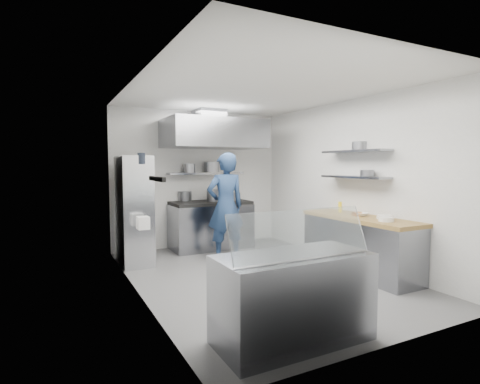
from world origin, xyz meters
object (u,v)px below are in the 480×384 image
gas_range (211,226)px  wire_rack (134,210)px  chef (226,206)px  display_case (293,298)px

gas_range → wire_rack: bearing=-162.6°
gas_range → wire_rack: 1.77m
gas_range → chef: chef is taller
wire_rack → display_case: wire_rack is taller
wire_rack → display_case: size_ratio=1.23×
gas_range → display_case: (-0.86, -4.10, -0.03)m
chef → wire_rack: (-1.53, 0.42, -0.03)m
chef → display_case: chef is taller
chef → display_case: (-0.76, -3.17, -0.53)m
wire_rack → display_case: bearing=-77.9°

